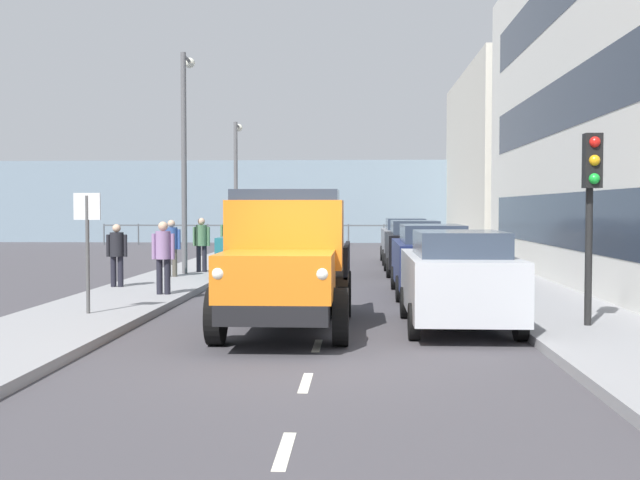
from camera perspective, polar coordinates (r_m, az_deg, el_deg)
ground_plane at (r=22.32m, az=1.21°, el=-3.12°), size 80.00×80.00×0.00m
sidewalk_left at (r=22.64m, az=12.88°, el=-2.91°), size 2.51×45.84×0.15m
sidewalk_right at (r=22.91m, az=-10.32°, el=-2.83°), size 2.51×45.84×0.15m
road_centreline_markings at (r=21.76m, az=1.17°, el=-3.25°), size 0.12×41.24×0.01m
building_far_block at (r=41.73m, az=16.03°, el=5.47°), size 8.50×14.75×8.94m
sea_horizon at (r=48.13m, az=2.13°, el=2.79°), size 80.00×0.80×5.00m
seawall_railing at (r=44.55m, az=2.06°, el=0.79°), size 28.08×0.08×1.20m
truck_vintage_orange at (r=13.47m, az=-2.47°, el=-1.69°), size 2.17×5.64×2.43m
car_silver_kerbside_near at (r=14.06m, az=9.91°, el=-2.71°), size 1.87×4.09×1.72m
car_navy_kerbside_1 at (r=19.27m, az=8.01°, el=-1.34°), size 1.81×4.45×1.72m
car_black_kerbside_2 at (r=25.28m, az=6.79°, el=-0.46°), size 1.83×4.08×1.72m
car_grey_kerbside_3 at (r=30.42m, az=6.13°, el=0.01°), size 1.80×4.39×1.72m
car_teal_oppositeside_0 at (r=23.50m, az=-4.50°, el=-0.66°), size 1.92×4.10×1.72m
pedestrian_with_bag at (r=18.35m, az=-11.23°, el=-0.83°), size 0.53×0.34×1.66m
pedestrian_couple_b at (r=20.34m, az=-14.43°, el=-0.72°), size 0.53×0.34×1.57m
pedestrian_by_lamp at (r=23.03m, az=-10.65°, el=-0.24°), size 0.53×0.34×1.63m
pedestrian_near_railing at (r=24.55m, az=-8.54°, el=-0.02°), size 0.53×0.34×1.66m
pedestrian_strolling at (r=27.62m, az=-6.65°, el=0.26°), size 0.53×0.34×1.66m
traffic_light_near at (r=13.87m, az=18.97°, el=3.65°), size 0.28×0.41×3.20m
lamp_post_promenade at (r=24.23m, az=-9.70°, el=6.91°), size 0.32×1.14×6.59m
lamp_post_far at (r=33.62m, az=-6.05°, el=4.73°), size 0.32×1.14×5.57m
street_sign at (r=15.34m, az=-16.42°, el=0.60°), size 0.50×0.07×2.25m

